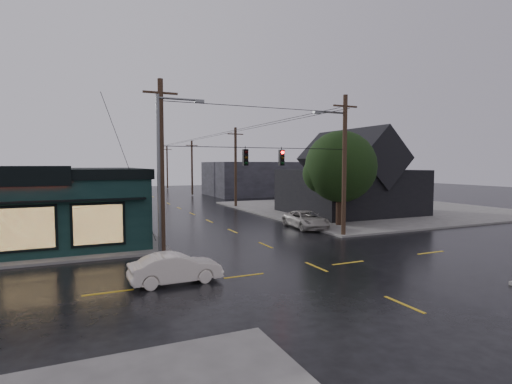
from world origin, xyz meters
name	(u,v)px	position (x,y,z in m)	size (l,w,h in m)	color
ground_plane	(316,267)	(0.00, 0.00, 0.00)	(160.00, 160.00, 0.00)	black
sidewalk_ne	(368,208)	(20.00, 20.00, 0.07)	(28.00, 28.00, 0.15)	#605D59
pizza_shop	(11,206)	(-15.00, 12.94, 2.56)	(16.30, 12.34, 4.90)	black
ne_building	(350,172)	(15.00, 17.00, 4.47)	(12.60, 11.60, 8.75)	black
corner_tree	(341,167)	(9.13, 10.53, 5.02)	(5.99, 5.99, 7.89)	black
utility_pole_nw	(163,253)	(-6.50, 6.50, 0.00)	(2.00, 0.32, 10.15)	#352017
utility_pole_ne	(343,236)	(6.50, 6.50, 0.00)	(2.00, 0.32, 10.15)	#352017
utility_pole_far_a	(236,207)	(6.50, 28.00, 0.00)	(2.00, 0.32, 9.65)	#352017
utility_pole_far_b	(192,196)	(6.50, 48.00, 0.00)	(2.00, 0.32, 9.15)	#352017
utility_pole_far_c	(168,189)	(6.50, 68.00, 0.00)	(2.00, 0.32, 9.15)	#352017
span_signal_assembly	(264,157)	(0.10, 6.50, 5.70)	(13.00, 0.48, 1.23)	black
streetlight_nw	(160,256)	(-6.80, 5.80, 0.00)	(5.40, 0.30, 9.15)	slate
streetlight_ne	(343,234)	(7.00, 7.20, 0.00)	(5.40, 0.30, 9.15)	slate
bg_building_west	(52,188)	(-14.00, 40.00, 2.20)	(12.00, 10.00, 4.40)	#3C2E2B
bg_building_east	(251,179)	(16.00, 45.00, 2.80)	(14.00, 12.00, 5.60)	#25252A
sedan_cream	(176,268)	(-7.17, 0.20, 0.66)	(1.40, 4.02, 1.33)	silver
suv_silver	(306,220)	(6.00, 10.86, 0.70)	(2.33, 5.05, 1.40)	#AAA59D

